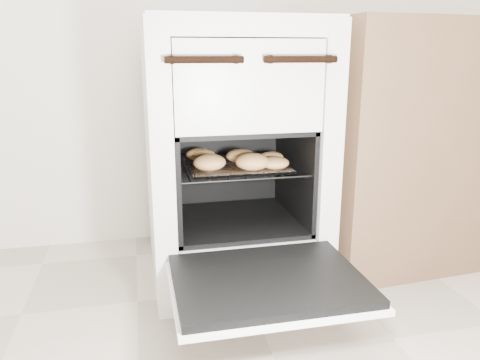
% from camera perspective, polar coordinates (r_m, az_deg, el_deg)
% --- Properties ---
extents(stove, '(0.54, 0.60, 0.83)m').
position_cam_1_polar(stove, '(1.55, -1.06, 2.87)').
color(stove, silver).
rests_on(stove, ground).
extents(oven_door, '(0.49, 0.38, 0.03)m').
position_cam_1_polar(oven_door, '(1.21, 3.44, -12.33)').
color(oven_door, black).
rests_on(oven_door, stove).
extents(oven_rack, '(0.40, 0.38, 0.01)m').
position_cam_1_polar(oven_rack, '(1.50, -0.60, 1.81)').
color(oven_rack, black).
rests_on(oven_rack, stove).
extents(foil_sheet, '(0.31, 0.27, 0.01)m').
position_cam_1_polar(foil_sheet, '(1.48, -0.46, 1.86)').
color(foil_sheet, white).
rests_on(foil_sheet, oven_rack).
extents(baked_rolls, '(0.33, 0.28, 0.05)m').
position_cam_1_polar(baked_rolls, '(1.45, -0.79, 2.61)').
color(baked_rolls, '#DEA059').
rests_on(baked_rolls, foil_sheet).
extents(counter, '(0.89, 0.63, 0.85)m').
position_cam_1_polar(counter, '(1.88, 20.78, 4.60)').
color(counter, brown).
rests_on(counter, ground).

